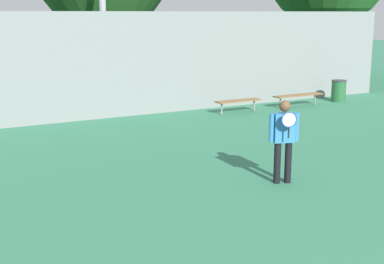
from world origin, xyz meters
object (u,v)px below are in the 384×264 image
object	(u,v)px
bench_courtside_far	(238,101)
trash_bin	(339,91)
bench_courtside_near	(298,96)
tennis_player	(284,136)

from	to	relation	value
bench_courtside_far	trash_bin	world-z (taller)	trash_bin
bench_courtside_near	trash_bin	size ratio (longest dim) A/B	2.46
tennis_player	bench_courtside_near	xyz separation A→B (m)	(6.16, 6.93, -0.57)
tennis_player	bench_courtside_near	bearing A→B (deg)	67.92
tennis_player	trash_bin	xyz separation A→B (m)	(8.26, 7.05, -0.56)
bench_courtside_near	bench_courtside_far	world-z (taller)	same
tennis_player	bench_courtside_far	distance (m)	7.80
tennis_player	trash_bin	world-z (taller)	tennis_player
tennis_player	bench_courtside_near	size ratio (longest dim) A/B	0.83
bench_courtside_near	bench_courtside_far	bearing A→B (deg)	-180.00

